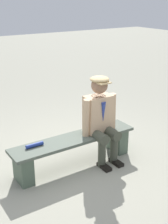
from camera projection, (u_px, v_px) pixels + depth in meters
ground_plane at (75, 164)px, 4.36m from camera, size 30.00×30.00×0.00m
bench at (75, 147)px, 4.26m from camera, size 1.85×0.39×0.43m
seated_man at (101, 116)px, 4.28m from camera, size 0.56×0.55×1.25m
rolled_magazine at (35, 145)px, 3.95m from camera, size 0.24×0.05×0.05m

